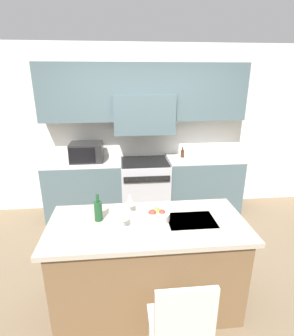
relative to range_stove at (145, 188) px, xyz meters
The scene contains 12 objects.
ground_plane 1.68m from the range_stove, 90.00° to the right, with size 10.00×10.00×0.00m, color #7A664C.
back_cabinetry 1.16m from the range_stove, 90.00° to the left, with size 10.00×0.46×2.70m.
back_counter 0.03m from the range_stove, 90.00° to the left, with size 3.16×0.62×0.95m.
range_stove is the anchor object (origin of this frame).
microwave 1.11m from the range_stove, behind, with size 0.50×0.38×0.29m.
kitchen_island 1.90m from the range_stove, 94.42° to the right, with size 1.82×0.83×0.93m.
island_chair 2.66m from the range_stove, 89.81° to the right, with size 0.42×0.40×0.98m.
wine_bottle 1.98m from the range_stove, 108.29° to the right, with size 0.08×0.08×0.27m.
wine_glass_near 2.09m from the range_stove, 100.53° to the right, with size 0.08×0.08×0.20m.
wine_glass_far 1.83m from the range_stove, 100.06° to the right, with size 0.08×0.08×0.20m.
fruit_bowl 1.91m from the range_stove, 91.68° to the right, with size 0.24×0.24×0.10m.
oil_bottle_on_counter 0.84m from the range_stove, ahead, with size 0.06×0.06×0.17m.
Camera 1 is at (-0.36, -2.37, 2.20)m, focal length 28.00 mm.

